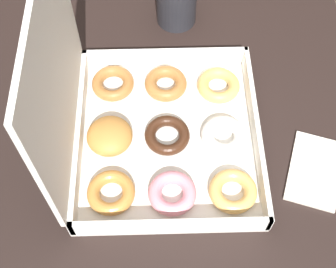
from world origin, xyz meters
TOP-DOWN VIEW (x-y plane):
  - ground_plane at (0.00, 0.00)m, footprint 8.00×8.00m
  - dining_table at (0.00, 0.00)m, footprint 1.06×0.74m
  - donut_box at (-0.06, 0.04)m, footprint 0.35×0.32m
  - coffee_mug at (0.23, -0.03)m, footprint 0.08×0.08m
  - paper_napkin at (-0.13, -0.25)m, footprint 0.15×0.12m

SIDE VIEW (x-z plane):
  - ground_plane at x=0.00m, z-range 0.00..0.00m
  - dining_table at x=0.00m, z-range 0.26..1.02m
  - paper_napkin at x=-0.13m, z-range 0.76..0.77m
  - coffee_mug at x=0.23m, z-range 0.77..0.86m
  - donut_box at x=-0.06m, z-range 0.66..0.99m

